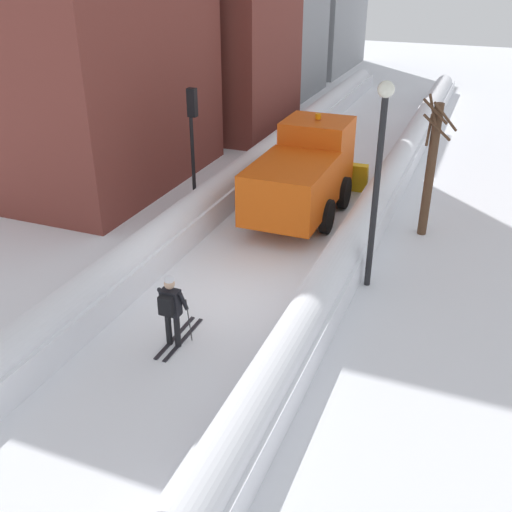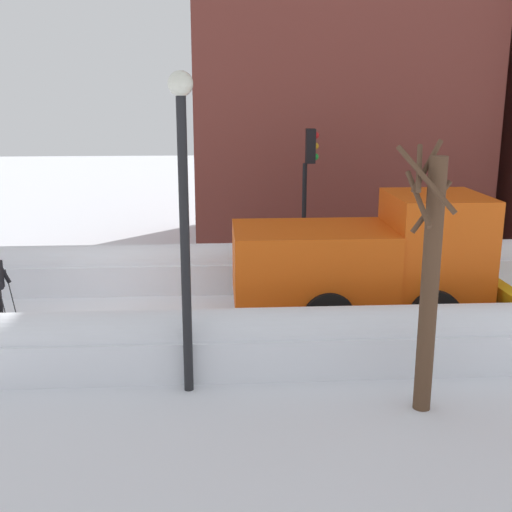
# 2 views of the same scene
# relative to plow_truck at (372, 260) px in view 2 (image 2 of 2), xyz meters

# --- Properties ---
(snowbank_left) EXTENTS (1.10, 36.00, 1.22)m
(snowbank_left) POSITION_rel_plow_truck_xyz_m (-2.81, 4.01, -0.91)
(snowbank_left) COLOR white
(snowbank_left) RESTS_ON ground
(building_brick_near) EXTENTS (6.42, 9.14, 12.39)m
(building_brick_near) POSITION_rel_plow_truck_xyz_m (-8.41, 0.51, 4.72)
(building_brick_near) COLOR brown
(building_brick_near) RESTS_ON ground
(plow_truck) EXTENTS (3.20, 5.98, 3.12)m
(plow_truck) POSITION_rel_plow_truck_xyz_m (0.00, 0.00, 0.00)
(plow_truck) COLOR #DB510F
(plow_truck) RESTS_ON ground
(traffic_light_pole) EXTENTS (0.28, 0.42, 4.11)m
(traffic_light_pole) POSITION_rel_plow_truck_xyz_m (-3.54, -0.91, 1.42)
(traffic_light_pole) COLOR black
(traffic_light_pole) RESTS_ON ground
(street_lamp) EXTENTS (0.40, 0.40, 5.35)m
(street_lamp) POSITION_rel_plow_truck_xyz_m (3.07, -3.89, 1.90)
(street_lamp) COLOR black
(street_lamp) RESTS_ON ground
(bare_tree_near) EXTENTS (1.06, 0.93, 4.34)m
(bare_tree_near) POSITION_rel_plow_truck_xyz_m (3.98, -0.08, 0.73)
(bare_tree_near) COLOR #4E3524
(bare_tree_near) RESTS_ON ground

